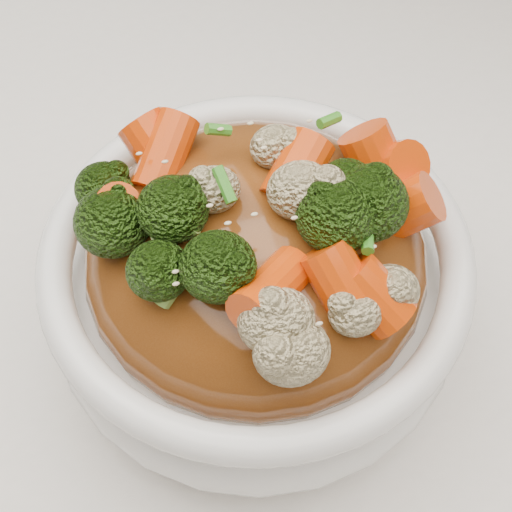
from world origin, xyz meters
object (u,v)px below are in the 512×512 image
object	(u,v)px
dining_table	(224,504)
carrots	(256,179)
bowl	(256,291)
broccoli	(256,180)

from	to	relation	value
dining_table	carrots	world-z (taller)	carrots
dining_table	bowl	xyz separation A→B (m)	(0.02, -0.03, 0.42)
bowl	carrots	xyz separation A→B (m)	(0.00, 0.00, 0.09)
dining_table	broccoli	world-z (taller)	broccoli
dining_table	broccoli	size ratio (longest dim) A/B	7.25
dining_table	broccoli	xyz separation A→B (m)	(0.02, -0.03, 0.50)
dining_table	bowl	size ratio (longest dim) A/B	5.78
carrots	broccoli	size ratio (longest dim) A/B	1.00
bowl	broccoli	world-z (taller)	broccoli
dining_table	carrots	xyz separation A→B (m)	(0.02, -0.03, 0.50)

